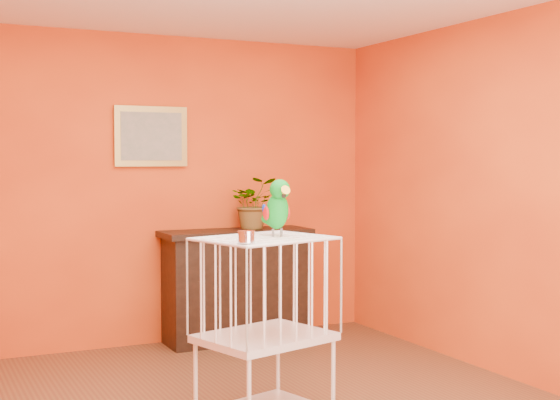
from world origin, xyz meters
TOP-DOWN VIEW (x-y plane):
  - room_shell at (0.00, 0.00)m, footprint 4.50×4.50m
  - console_cabinet at (0.68, 2.02)m, footprint 1.29×0.46m
  - potted_plant at (0.85, 2.01)m, footprint 0.49×0.52m
  - framed_picture at (0.00, 2.22)m, footprint 0.62×0.04m
  - birdcage at (0.02, -0.00)m, footprint 0.84×0.72m
  - feed_cup at (-0.20, -0.25)m, footprint 0.09×0.09m
  - parrot at (0.13, 0.05)m, footprint 0.17×0.30m

SIDE VIEW (x-z plane):
  - console_cabinet at x=0.68m, z-range 0.00..0.96m
  - birdcage at x=0.02m, z-range 0.02..1.12m
  - potted_plant at x=0.85m, z-range 0.96..1.31m
  - feed_cup at x=-0.20m, z-range 1.11..1.17m
  - parrot at x=0.13m, z-range 1.11..1.45m
  - room_shell at x=0.00m, z-range -0.67..3.83m
  - framed_picture at x=0.00m, z-range 1.50..2.00m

